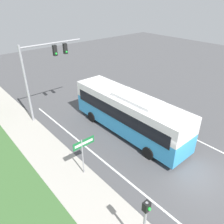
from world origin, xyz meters
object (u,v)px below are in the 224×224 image
object	(u,v)px
bus	(129,112)
street_sign	(83,149)
signal_gantry	(42,66)
pedestrian_signal	(145,220)

from	to	relation	value
bus	street_sign	bearing A→B (deg)	-163.47
signal_gantry	pedestrian_signal	xyz separation A→B (m)	(-2.61, -14.07, -2.63)
bus	pedestrian_signal	xyz separation A→B (m)	(-6.30, -7.29, 0.26)
bus	street_sign	size ratio (longest dim) A/B	3.96
pedestrian_signal	street_sign	distance (m)	5.73
pedestrian_signal	street_sign	world-z (taller)	pedestrian_signal
street_sign	bus	bearing A→B (deg)	16.53
signal_gantry	pedestrian_signal	world-z (taller)	signal_gantry
bus	pedestrian_signal	size ratio (longest dim) A/B	3.33
signal_gantry	street_sign	bearing A→B (deg)	-102.04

